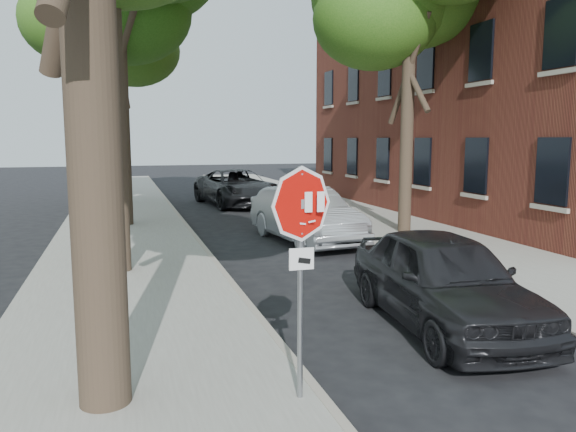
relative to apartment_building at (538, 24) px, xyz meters
The scene contains 11 objects.
ground 21.23m from the apartment_building, 135.00° to the right, with size 120.00×120.00×0.00m, color black.
sidewalk_left 18.27m from the apartment_building, behind, with size 4.00×55.00×0.12m, color gray.
sidewalk_right 11.21m from the apartment_building, 165.96° to the right, with size 4.00×55.00×0.12m, color gray.
curb_left 16.44m from the apartment_building, behind, with size 0.12×55.00×0.13m, color #9E9384.
curb_right 12.75m from the apartment_building, 168.74° to the right, with size 0.12×55.00×0.13m, color #9E9384.
apartment_building is the anchor object (origin of this frame).
stop_sign 21.10m from the apartment_building, 136.35° to the right, with size 0.76×0.34×2.61m.
tree_far 18.18m from the apartment_building, 156.96° to the left, with size 5.29×4.91×9.33m.
car_a 18.10m from the apartment_building, 134.06° to the right, with size 1.83×4.56×1.55m, color black.
car_b 13.99m from the apartment_building, 159.22° to the right, with size 1.70×4.87×1.61m, color #9B9EA2.
car_d 14.37m from the apartment_building, 155.14° to the left, with size 2.71×5.88×1.63m, color black.
Camera 1 is at (-2.56, -5.71, 3.01)m, focal length 35.00 mm.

